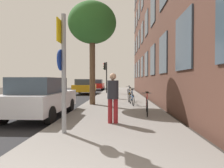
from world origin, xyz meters
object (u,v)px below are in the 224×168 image
car_1 (85,86)px  bicycle_3 (129,92)px  bicycle_0 (147,105)px  car_0 (41,97)px  sign_post (63,65)px  bicycle_1 (132,99)px  car_2 (98,85)px  pedestrian_0 (113,95)px  tree_near (92,24)px  bicycle_2 (130,96)px  pedestrian_1 (113,87)px  traffic_light (106,72)px

car_1 → bicycle_3: bearing=-34.8°
bicycle_0 → bicycle_3: size_ratio=1.10×
bicycle_0 → car_0: car_0 is taller
sign_post → bicycle_3: (2.33, 12.19, -1.46)m
bicycle_1 → sign_post: bearing=-110.5°
bicycle_3 → car_2: size_ratio=0.38×
pedestrian_0 → car_2: (-3.17, 22.65, -0.22)m
bicycle_1 → car_0: 5.10m
tree_near → bicycle_2: 5.14m
tree_near → car_1: 10.49m
tree_near → car_0: 5.45m
pedestrian_1 → car_1: (-3.28, 5.87, -0.16)m
pedestrian_0 → pedestrian_1: size_ratio=1.06×
bicycle_0 → car_1: car_1 is taller
tree_near → pedestrian_1: size_ratio=3.83×
bicycle_0 → car_2: 21.48m
traffic_light → bicycle_2: size_ratio=2.10×
bicycle_1 → car_2: 18.44m
bicycle_2 → car_1: size_ratio=0.40×
bicycle_3 → pedestrian_0: (-1.04, -11.01, 0.58)m
bicycle_1 → pedestrian_0: (-0.90, -4.67, 0.58)m
traffic_light → bicycle_1: (2.26, -9.96, -1.97)m
bicycle_2 → pedestrian_0: bearing=-98.2°
sign_post → traffic_light: size_ratio=0.93×
tree_near → sign_post: bearing=-89.1°
traffic_light → pedestrian_1: (1.03, -6.25, -1.45)m
car_1 → car_2: (0.44, 8.40, -0.00)m
pedestrian_0 → car_1: 14.70m
tree_near → bicycle_0: bearing=-49.0°
tree_near → car_0: size_ratio=1.45×
bicycle_0 → bicycle_2: (-0.41, 4.79, -0.00)m
bicycle_0 → bicycle_2: 4.80m
bicycle_0 → car_2: car_2 is taller
pedestrian_1 → car_1: bearing=119.2°
bicycle_0 → bicycle_1: 3.05m
bicycle_2 → pedestrian_0: 6.53m
car_0 → car_1: bearing=92.9°
tree_near → bicycle_0: 5.97m
bicycle_1 → pedestrian_1: size_ratio=1.08×
traffic_light → car_1: (-2.25, -0.38, -1.61)m
sign_post → bicycle_0: sign_post is taller
bicycle_3 → car_0: 10.45m
traffic_light → car_1: traffic_light is taller
sign_post → bicycle_1: sign_post is taller
tree_near → bicycle_2: tree_near is taller
pedestrian_0 → car_1: size_ratio=0.40×
traffic_light → car_0: traffic_light is taller
traffic_light → car_0: size_ratio=0.83×
bicycle_1 → car_1: 10.60m
bicycle_1 → pedestrian_1: bearing=108.5°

